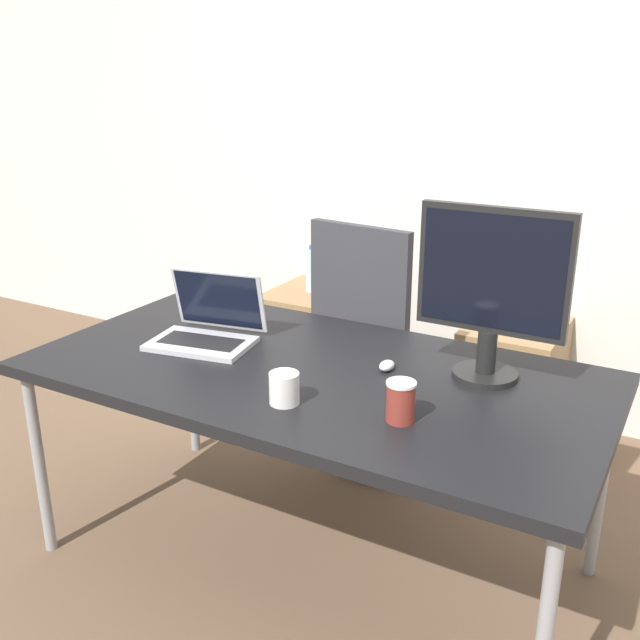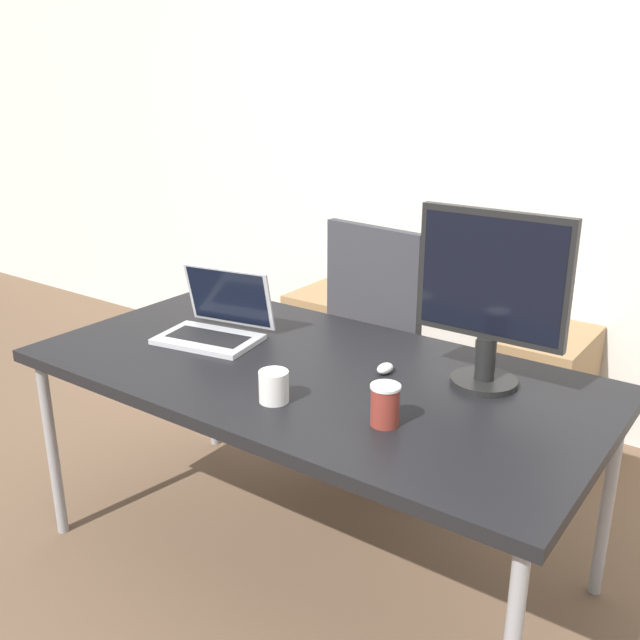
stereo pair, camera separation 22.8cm
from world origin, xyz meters
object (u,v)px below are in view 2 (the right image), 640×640
object	(u,v)px
monitor	(491,295)
coffee_cup_white	(274,386)
cabinet_left	(340,341)
laptop_center	(215,324)
mouse	(385,368)
coffee_cup_brown	(385,405)
water_bottle	(341,270)
cabinet_right	(536,390)
office_chair	(398,377)

from	to	relation	value
monitor	coffee_cup_white	size ratio (longest dim) A/B	5.73
cabinet_left	laptop_center	size ratio (longest dim) A/B	1.45
mouse	coffee_cup_white	size ratio (longest dim) A/B	0.73
cabinet_left	coffee_cup_brown	bearing A→B (deg)	-52.29
cabinet_left	water_bottle	bearing A→B (deg)	90.00
cabinet_right	mouse	bearing A→B (deg)	-96.14
monitor	coffee_cup_brown	world-z (taller)	monitor
cabinet_left	mouse	bearing A→B (deg)	-50.61
monitor	water_bottle	bearing A→B (deg)	139.47
laptop_center	cabinet_right	bearing A→B (deg)	57.76
laptop_center	coffee_cup_brown	size ratio (longest dim) A/B	3.29
laptop_center	monitor	bearing A→B (deg)	10.72
coffee_cup_brown	water_bottle	bearing A→B (deg)	127.67
cabinet_left	cabinet_right	xyz separation A→B (m)	(1.07, 0.00, 0.00)
water_bottle	coffee_cup_brown	xyz separation A→B (m)	(1.13, -1.46, 0.13)
water_bottle	mouse	size ratio (longest dim) A/B	3.61
laptop_center	coffee_cup_brown	xyz separation A→B (m)	(0.83, -0.22, 0.01)
office_chair	water_bottle	size ratio (longest dim) A/B	4.46
cabinet_right	mouse	size ratio (longest dim) A/B	8.16
water_bottle	coffee_cup_white	world-z (taller)	coffee_cup_white
cabinet_left	laptop_center	xyz separation A→B (m)	(0.29, -1.24, 0.51)
cabinet_right	cabinet_left	bearing A→B (deg)	180.00
cabinet_left	laptop_center	bearing A→B (deg)	-76.59
monitor	mouse	world-z (taller)	monitor
monitor	coffee_cup_white	xyz separation A→B (m)	(-0.45, -0.46, -0.24)
laptop_center	cabinet_left	bearing A→B (deg)	103.41
coffee_cup_white	cabinet_left	bearing A→B (deg)	117.57
monitor	mouse	xyz separation A→B (m)	(-0.29, -0.10, -0.27)
coffee_cup_white	mouse	bearing A→B (deg)	66.57
water_bottle	monitor	size ratio (longest dim) A/B	0.46
office_chair	mouse	distance (m)	0.79
coffee_cup_brown	office_chair	bearing A→B (deg)	117.02
office_chair	laptop_center	size ratio (longest dim) A/B	2.86
monitor	mouse	size ratio (longest dim) A/B	7.90
cabinet_left	cabinet_right	distance (m)	1.07
laptop_center	water_bottle	bearing A→B (deg)	103.39
coffee_cup_white	water_bottle	bearing A→B (deg)	117.53
coffee_cup_brown	monitor	bearing A→B (deg)	74.23
water_bottle	laptop_center	size ratio (longest dim) A/B	0.64
office_chair	monitor	bearing A→B (deg)	-42.56
laptop_center	mouse	distance (m)	0.66
office_chair	coffee_cup_white	xyz separation A→B (m)	(0.15, -1.01, 0.37)
water_bottle	coffee_cup_brown	size ratio (longest dim) A/B	2.11
cabinet_right	coffee_cup_brown	world-z (taller)	coffee_cup_brown
office_chair	laptop_center	distance (m)	0.89
office_chair	monitor	xyz separation A→B (m)	(0.60, -0.55, 0.61)
water_bottle	coffee_cup_brown	world-z (taller)	coffee_cup_brown
mouse	cabinet_right	bearing A→B (deg)	83.86
cabinet_right	monitor	bearing A→B (deg)	-81.14
cabinet_left	mouse	world-z (taller)	mouse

